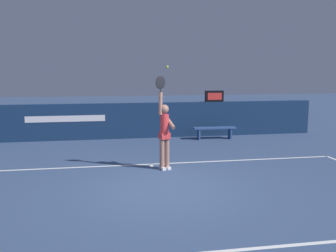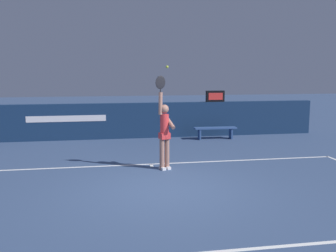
{
  "view_description": "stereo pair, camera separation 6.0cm",
  "coord_description": "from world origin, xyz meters",
  "px_view_note": "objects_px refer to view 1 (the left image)",
  "views": [
    {
      "loc": [
        -1.23,
        -7.62,
        2.57
      ],
      "look_at": [
        0.37,
        1.53,
        1.16
      ],
      "focal_mm": 39.15,
      "sensor_mm": 36.0,
      "label": 1
    },
    {
      "loc": [
        -1.18,
        -7.63,
        2.57
      ],
      "look_at": [
        0.37,
        1.53,
        1.16
      ],
      "focal_mm": 39.15,
      "sensor_mm": 36.0,
      "label": 2
    }
  ],
  "objects_px": {
    "tennis_ball": "(167,67)",
    "tennis_player": "(164,131)",
    "courtside_bench_near": "(215,130)",
    "speed_display": "(214,96)"
  },
  "relations": [
    {
      "from": "tennis_player",
      "to": "courtside_bench_near",
      "type": "xyz_separation_m",
      "value": [
        2.58,
        3.92,
        -0.67
      ]
    },
    {
      "from": "speed_display",
      "to": "tennis_ball",
      "type": "relative_size",
      "value": 10.6
    },
    {
      "from": "speed_display",
      "to": "courtside_bench_near",
      "type": "distance_m",
      "value": 1.44
    },
    {
      "from": "speed_display",
      "to": "tennis_player",
      "type": "bearing_deg",
      "value": -120.69
    },
    {
      "from": "tennis_ball",
      "to": "tennis_player",
      "type": "bearing_deg",
      "value": 101.51
    },
    {
      "from": "tennis_ball",
      "to": "speed_display",
      "type": "bearing_deg",
      "value": 60.69
    },
    {
      "from": "courtside_bench_near",
      "to": "speed_display",
      "type": "bearing_deg",
      "value": 75.46
    },
    {
      "from": "tennis_player",
      "to": "tennis_ball",
      "type": "xyz_separation_m",
      "value": [
        0.04,
        -0.2,
        1.64
      ]
    },
    {
      "from": "tennis_player",
      "to": "courtside_bench_near",
      "type": "height_order",
      "value": "tennis_player"
    },
    {
      "from": "tennis_ball",
      "to": "courtside_bench_near",
      "type": "xyz_separation_m",
      "value": [
        2.54,
        4.12,
        -2.31
      ]
    }
  ]
}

